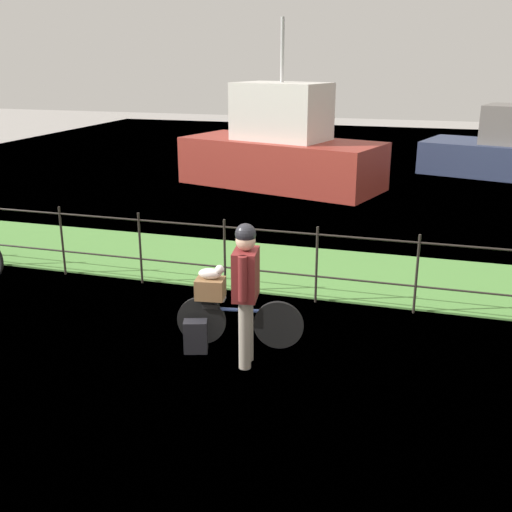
% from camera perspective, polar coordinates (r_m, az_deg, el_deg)
% --- Properties ---
extents(ground_plane, '(60.00, 60.00, 0.00)m').
position_cam_1_polar(ground_plane, '(7.05, -3.94, -10.73)').
color(ground_plane, '#9E9993').
extents(grass_strip, '(27.00, 2.40, 0.03)m').
position_cam_1_polar(grass_strip, '(10.25, 3.18, -1.16)').
color(grass_strip, '#569342').
rests_on(grass_strip, ground).
extents(harbor_water, '(30.00, 30.00, 0.00)m').
position_cam_1_polar(harbor_water, '(17.42, 9.04, 6.69)').
color(harbor_water, slate).
rests_on(harbor_water, ground).
extents(iron_fence, '(18.04, 0.04, 1.13)m').
position_cam_1_polar(iron_fence, '(8.86, 1.29, 0.06)').
color(iron_fence, '#28231E').
rests_on(iron_fence, ground).
extents(bicycle_main, '(1.55, 0.30, 0.61)m').
position_cam_1_polar(bicycle_main, '(7.49, -1.68, -6.09)').
color(bicycle_main, black).
rests_on(bicycle_main, ground).
extents(wooden_crate, '(0.38, 0.31, 0.25)m').
position_cam_1_polar(wooden_crate, '(7.39, -4.29, -3.03)').
color(wooden_crate, brown).
rests_on(wooden_crate, bicycle_main).
extents(terrier_dog, '(0.32, 0.18, 0.18)m').
position_cam_1_polar(terrier_dog, '(7.32, -4.13, -1.57)').
color(terrier_dog, silver).
rests_on(terrier_dog, wooden_crate).
extents(cyclist_person, '(0.32, 0.54, 1.68)m').
position_cam_1_polar(cyclist_person, '(6.79, -0.96, -2.50)').
color(cyclist_person, gray).
rests_on(cyclist_person, ground).
extents(backpack_on_paving, '(0.32, 0.26, 0.40)m').
position_cam_1_polar(backpack_on_paving, '(7.42, -5.65, -7.47)').
color(backpack_on_paving, black).
rests_on(backpack_on_paving, ground).
extents(moored_boat_near, '(5.78, 3.60, 4.34)m').
position_cam_1_polar(moored_boat_near, '(16.72, 2.36, 9.88)').
color(moored_boat_near, '#9E3328').
rests_on(moored_boat_near, ground).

